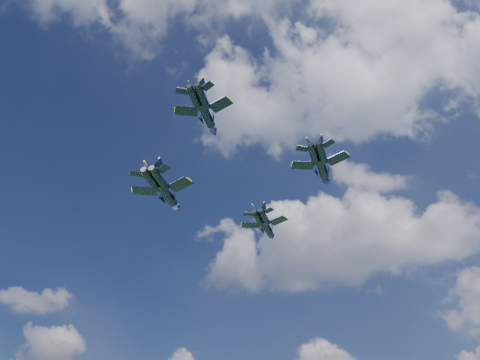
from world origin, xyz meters
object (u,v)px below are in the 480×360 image
object	(u,v)px
jet_lead	(267,227)
jet_right	(322,169)
jet_left	(168,195)
jet_slot	(207,116)

from	to	relation	value
jet_lead	jet_right	xyz separation A→B (m)	(17.96, -16.63, 0.58)
jet_lead	jet_left	distance (m)	25.75
jet_left	jet_right	xyz separation A→B (m)	(33.36, 4.01, 0.08)
jet_left	jet_slot	xyz separation A→B (m)	(18.34, -18.26, 0.43)
jet_lead	jet_right	world-z (taller)	jet_right
jet_lead	jet_slot	bearing A→B (deg)	-90.23
jet_lead	jet_left	world-z (taller)	jet_left
jet_right	jet_slot	bearing A→B (deg)	-128.41
jet_lead	jet_right	size ratio (longest dim) A/B	0.97
jet_slot	jet_left	bearing A→B (deg)	126.93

